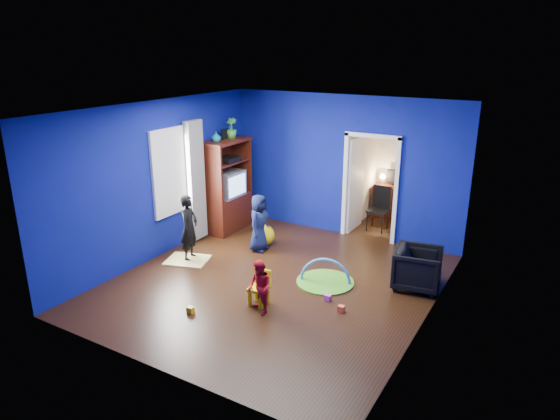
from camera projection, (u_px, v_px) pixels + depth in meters
The scene contains 32 objects.
floor at pixel (275, 283), 8.41m from camera, with size 5.00×5.50×0.01m, color black.
ceiling at pixel (274, 109), 7.50m from camera, with size 5.00×5.50×0.01m, color white.
wall_back at pixel (344, 167), 10.20m from camera, with size 5.00×0.02×2.90m, color navy.
wall_front at pixel (151, 263), 5.70m from camera, with size 5.00×0.02×2.90m, color navy.
wall_left at pixel (158, 180), 9.15m from camera, with size 0.02×5.50×2.90m, color navy.
wall_right at pixel (432, 229), 6.75m from camera, with size 0.02×5.50×2.90m, color navy.
alcove at pixel (385, 171), 10.69m from camera, with size 1.00×1.75×2.50m, color silver, non-canonical shape.
armchair at pixel (418, 268), 8.15m from camera, with size 0.73×0.75×0.69m, color black.
child_black at pixel (189, 228), 9.15m from camera, with size 0.46×0.30×1.25m, color black.
child_navy at pixel (259, 223), 9.59m from camera, with size 0.55×0.36×1.13m, color #0E1435.
toddler_red at pixel (260, 287), 7.35m from camera, with size 0.41×0.32×0.84m, color #B3131C.
vase at pixel (216, 137), 9.99m from camera, with size 0.20×0.20×0.21m, color #0C5862.
potted_plant at pixel (231, 128), 10.38m from camera, with size 0.24×0.24×0.42m, color green.
tv_armoire at pixel (227, 185), 10.58m from camera, with size 0.58×1.14×1.96m, color #41120A.
crt_tv at pixel (228, 184), 10.55m from camera, with size 0.46×0.70×0.54m, color silver.
yellow_blanket at pixel (187, 260), 9.26m from camera, with size 0.75×0.60×0.03m, color #F2E07A.
hopper_ball at pixel (264, 235), 9.93m from camera, with size 0.43×0.43×0.43m, color yellow.
kid_chair at pixel (258, 290), 7.64m from camera, with size 0.28×0.28×0.50m, color yellow.
play_mat at pixel (325, 282), 8.42m from camera, with size 0.97×0.97×0.03m, color green.
toy_arch at pixel (325, 281), 8.42m from camera, with size 0.86×0.86×0.05m, color #3F8CD8.
window_left at pixel (171, 171), 9.40m from camera, with size 0.03×0.95×1.55m, color white.
curtain at pixel (196, 181), 9.89m from camera, with size 0.14×0.42×2.40m, color slate.
doorway at pixel (370, 189), 10.04m from camera, with size 1.16×0.10×2.10m, color white.
study_desk at pixel (392, 202), 11.49m from camera, with size 0.88×0.44×0.75m, color #3D140A.
desk_monitor at pixel (396, 177), 11.40m from camera, with size 0.40×0.05×0.32m, color black.
desk_lamp at pixel (383, 177), 11.50m from camera, with size 0.14×0.14×0.14m, color #FFD88C.
folding_chair at pixel (378, 210), 10.68m from camera, with size 0.40×0.40×0.92m, color black.
book_shelf at pixel (399, 130), 11.06m from camera, with size 0.88×0.24×0.04m, color white.
toy_0 at pixel (341, 309), 7.49m from camera, with size 0.10×0.08×0.10m, color #FB5629.
toy_1 at pixel (397, 281), 8.35m from camera, with size 0.11×0.11×0.11m, color blue.
toy_2 at pixel (190, 310), 7.46m from camera, with size 0.10×0.08×0.10m, color yellow.
toy_3 at pixel (328, 298), 7.82m from camera, with size 0.10×0.08×0.10m, color #D550B0.
Camera 1 is at (3.92, -6.50, 3.82)m, focal length 32.00 mm.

